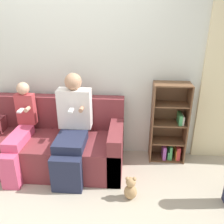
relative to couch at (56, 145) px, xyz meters
The scene contains 7 objects.
ground_plane 0.61m from the couch, 72.60° to the right, with size 14.00×14.00×0.00m, color #B2A893.
back_wall 1.08m from the couch, 70.33° to the left, with size 10.00×0.06×2.55m.
couch is the anchor object (origin of this frame).
adult_seated 0.46m from the couch, 20.43° to the right, with size 0.42×0.76×1.26m.
child_seated 0.49m from the couch, 159.71° to the right, with size 0.24×0.78×1.12m.
bookshelf 1.57m from the couch, 10.80° to the left, with size 0.48×0.28×1.11m.
teddy_bear 1.18m from the couch, 29.86° to the right, with size 0.15×0.12×0.29m.
Camera 1 is at (0.82, -2.17, 1.96)m, focal length 38.00 mm.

